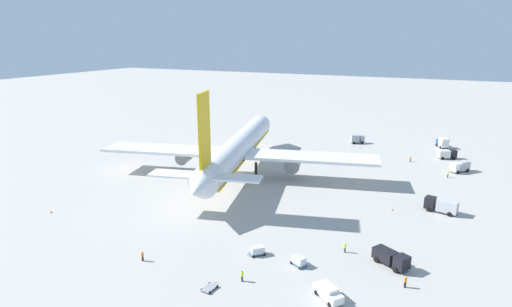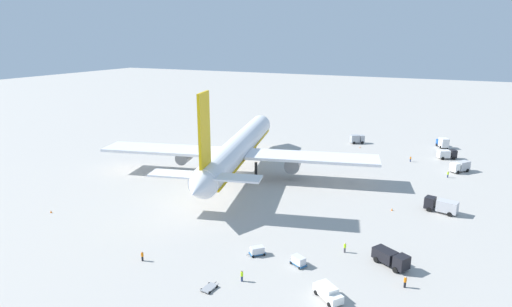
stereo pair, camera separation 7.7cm
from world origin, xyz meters
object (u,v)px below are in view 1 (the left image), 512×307
Objects in this scene: ground_worker_1 at (242,276)px; ground_worker_4 at (405,282)px; service_truck_4 at (441,205)px; baggage_cart_0 at (209,288)px; ground_worker_0 at (448,174)px; traffic_cone_2 at (51,212)px; service_van at (328,292)px; baggage_cart_1 at (299,261)px; traffic_cone_1 at (392,209)px; baggage_cart_2 at (257,250)px; ground_worker_2 at (345,248)px; service_truck_3 at (447,154)px; service_truck_5 at (460,166)px; service_truck_2 at (391,258)px; ground_worker_3 at (142,256)px; airliner at (238,149)px; service_truck_1 at (443,143)px; ground_worker_5 at (410,159)px; traffic_cone_0 at (360,147)px; service_truck_0 at (357,139)px.

ground_worker_1 is 23.42m from ground_worker_4.
baggage_cart_0 is (-44.16, 28.12, -1.30)m from service_truck_4.
ground_worker_0 is at bearing -21.10° from ground_worker_1.
traffic_cone_2 is at bearing 129.61° from ground_worker_0.
baggage_cart_1 is (6.64, 6.69, -0.20)m from service_van.
baggage_cart_2 is at bearing 149.33° from traffic_cone_1.
ground_worker_2 is at bearing 57.71° from ground_worker_4.
service_truck_5 reaches higher than service_truck_3.
ground_worker_2 is at bearing -37.04° from baggage_cart_1.
traffic_cone_2 reaches higher than baggage_cart_0.
service_truck_5 reaches higher than service_truck_2.
airliner is at bearing 8.55° from ground_worker_3.
service_truck_5 is 63.67m from ground_worker_4.
service_truck_1 reaches higher than ground_worker_4.
airliner reaches higher than traffic_cone_1.
ground_worker_5 is at bearing 42.94° from ground_worker_0.
airliner reaches higher than baggage_cart_1.
service_truck_5 reaches higher than traffic_cone_0.
service_van is 59.58m from traffic_cone_2.
ground_worker_1 is at bearing 156.92° from traffic_cone_1.
service_van is (-12.80, 6.35, -0.32)m from service_truck_2.
ground_worker_1 is at bearing 95.55° from service_van.
service_truck_3 is 83.81m from service_van.
traffic_cone_1 is (35.77, -3.16, -0.76)m from service_van.
service_truck_4 is at bearing 179.21° from ground_worker_0.
service_truck_2 is 1.27× the size of service_van.
service_truck_1 is 9.97× the size of traffic_cone_1.
service_truck_0 is at bearing 17.18° from ground_worker_4.
traffic_cone_2 is at bearing 116.50° from traffic_cone_1.
ground_worker_4 is (-35.97, -45.82, -6.05)m from airliner.
service_truck_3 is at bearing -105.06° from service_truck_0.
service_truck_2 reaches higher than ground_worker_0.
service_truck_1 is at bearing -63.63° from traffic_cone_0.
service_truck_2 is at bearing -51.10° from baggage_cart_0.
traffic_cone_2 is (-66.17, 74.72, -1.28)m from service_truck_5.
service_truck_0 is 2.81× the size of ground_worker_1.
service_truck_1 is at bearing 2.46° from service_truck_4.
airliner is at bearing 39.21° from baggage_cart_1.
service_truck_1 is 115.36m from traffic_cone_2.
ground_worker_4 is 29.04m from traffic_cone_1.
baggage_cart_2 is (11.99, -1.87, 0.52)m from baggage_cart_0.
service_truck_4 is 9.78m from traffic_cone_1.
ground_worker_5 is at bearing 70.85° from service_truck_5.
baggage_cart_1 is at bearing -37.90° from baggage_cart_0.
traffic_cone_1 is at bearing 160.83° from service_truck_5.
ground_worker_1 reaches higher than traffic_cone_1.
airliner is at bearing 84.99° from service_truck_4.
ground_worker_3 is (-41.85, 41.99, -0.75)m from service_truck_4.
traffic_cone_1 is at bearing -40.44° from ground_worker_3.
ground_worker_2 is 3.13× the size of traffic_cone_2.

